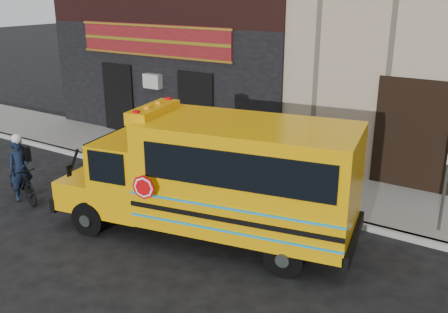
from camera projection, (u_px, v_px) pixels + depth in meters
ground at (173, 232)px, 11.57m from camera, size 120.00×120.00×0.00m
curb at (232, 193)px, 13.61m from camera, size 40.00×0.20×0.15m
sidewalk at (259, 176)px, 14.81m from camera, size 40.00×3.00×0.15m
school_bus at (219, 176)px, 10.86m from camera, size 7.18×3.38×2.92m
sign_pole at (448, 168)px, 10.88m from camera, size 0.07×0.26×2.98m
bicycle at (22, 183)px, 13.13m from camera, size 1.76×0.87×1.02m
cyclist at (21, 170)px, 13.09m from camera, size 0.55×0.69×1.67m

